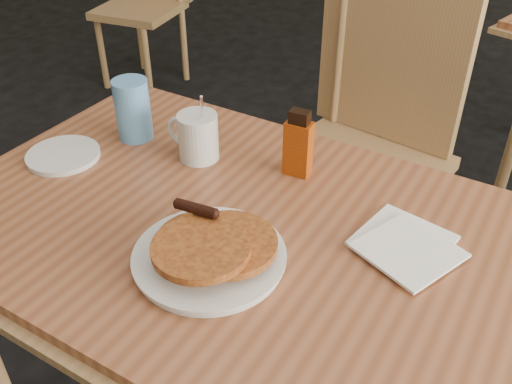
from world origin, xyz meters
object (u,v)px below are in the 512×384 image
(coffee_mug, at_px, (197,136))
(syrup_bottle, at_px, (298,145))
(main_table, at_px, (230,236))
(pancake_plate, at_px, (210,251))
(chair_main_far, at_px, (372,121))
(blue_tumbler, at_px, (133,110))

(coffee_mug, relative_size, syrup_bottle, 1.12)
(main_table, distance_m, pancake_plate, 0.14)
(main_table, distance_m, syrup_bottle, 0.24)
(main_table, relative_size, syrup_bottle, 7.93)
(syrup_bottle, bearing_deg, coffee_mug, -169.95)
(pancake_plate, bearing_deg, chair_main_far, 91.79)
(chair_main_far, bearing_deg, main_table, -83.34)
(chair_main_far, height_order, pancake_plate, chair_main_far)
(blue_tumbler, bearing_deg, main_table, -22.49)
(pancake_plate, height_order, syrup_bottle, syrup_bottle)
(main_table, bearing_deg, chair_main_far, 89.28)
(chair_main_far, distance_m, blue_tumbler, 0.74)
(coffee_mug, bearing_deg, syrup_bottle, 2.93)
(syrup_bottle, distance_m, blue_tumbler, 0.41)
(pancake_plate, bearing_deg, syrup_bottle, 90.12)
(main_table, xyz_separation_m, chair_main_far, (0.01, 0.75, -0.09))
(main_table, height_order, chair_main_far, chair_main_far)
(chair_main_far, xyz_separation_m, blue_tumbler, (-0.37, -0.60, 0.20))
(coffee_mug, height_order, blue_tumbler, coffee_mug)
(main_table, relative_size, blue_tumbler, 8.22)
(blue_tumbler, bearing_deg, pancake_plate, -33.90)
(chair_main_far, bearing_deg, syrup_bottle, -79.82)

